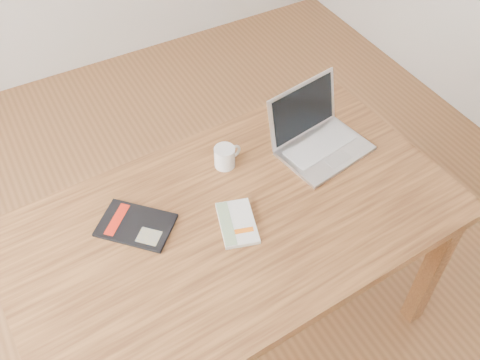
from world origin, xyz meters
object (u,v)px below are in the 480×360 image
white_guidebook (237,223)px  coffee_mug (225,156)px  desk (236,234)px  black_guidebook (136,225)px  laptop (317,136)px

white_guidebook → coffee_mug: (0.09, 0.26, 0.03)m
desk → white_guidebook: size_ratio=7.32×
coffee_mug → black_guidebook: bearing=-174.2°
black_guidebook → coffee_mug: size_ratio=2.55×
desk → coffee_mug: coffee_mug is taller
desk → coffee_mug: bearing=66.5°
desk → coffee_mug: (0.09, 0.23, 0.13)m
white_guidebook → coffee_mug: bearing=86.9°
white_guidebook → coffee_mug: size_ratio=1.93×
black_guidebook → laptop: (0.72, 0.03, 0.04)m
laptop → coffee_mug: 0.35m
white_guidebook → laptop: (0.43, 0.18, 0.04)m
white_guidebook → coffee_mug: coffee_mug is taller
black_guidebook → laptop: laptop is taller
white_guidebook → laptop: laptop is taller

